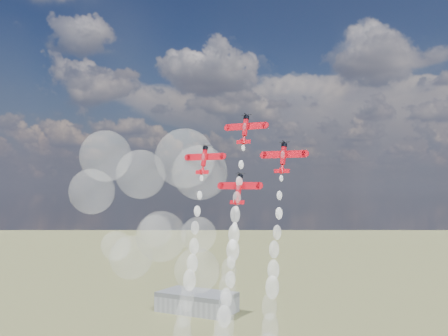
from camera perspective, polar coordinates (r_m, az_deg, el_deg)
hangar at (r=362.58m, az=-2.97°, el=-14.34°), size 50.00×28.00×13.00m
plane_lead at (r=154.64m, az=2.31°, el=4.29°), size 12.57×4.59×8.86m
plane_left at (r=158.31m, az=-2.19°, el=0.96°), size 12.57×4.59×8.86m
plane_right at (r=146.75m, az=6.46°, el=1.20°), size 12.57×4.59×8.86m
plane_slot at (r=150.05m, az=1.62°, el=-2.23°), size 12.57×4.59×8.86m
smoke_trail_lead at (r=147.15m, az=0.47°, el=-12.76°), size 5.46×14.38×52.00m
smoke_trail_left at (r=153.54m, az=-4.28°, el=-15.54°), size 5.37×14.98×52.00m
smoke_trail_right at (r=141.79m, az=4.91°, el=-16.78°), size 5.39×14.60×52.23m
drifted_smoke_cloud at (r=182.48m, az=-7.75°, el=-3.49°), size 56.81×39.37×54.85m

